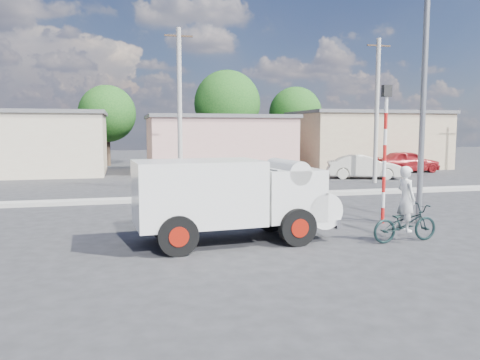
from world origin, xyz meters
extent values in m
plane|color=#272729|center=(0.00, 0.00, 0.00)|extent=(120.00, 120.00, 0.00)
cube|color=#99968E|center=(0.00, 8.00, 0.08)|extent=(40.00, 0.80, 0.16)
cylinder|color=black|center=(-3.61, -0.84, 0.49)|extent=(0.99, 0.35, 0.97)
cylinder|color=#A0180B|center=(-3.61, -0.84, 0.49)|extent=(0.50, 0.35, 0.48)
cylinder|color=black|center=(-3.75, 1.01, 0.49)|extent=(0.99, 0.35, 0.97)
cylinder|color=#A0180B|center=(-3.75, 1.01, 0.49)|extent=(0.50, 0.35, 0.48)
cylinder|color=black|center=(-0.52, -0.62, 0.49)|extent=(0.99, 0.35, 0.97)
cylinder|color=#A0180B|center=(-0.52, -0.62, 0.49)|extent=(0.50, 0.35, 0.48)
cylinder|color=black|center=(-0.65, 1.24, 0.49)|extent=(0.99, 0.35, 0.97)
cylinder|color=#A0180B|center=(-0.65, 1.24, 0.49)|extent=(0.50, 0.35, 0.48)
cube|color=black|center=(-2.18, 0.19, 0.56)|extent=(4.15, 1.44, 0.16)
cube|color=silver|center=(-2.97, 0.13, 1.37)|extent=(3.32, 2.18, 1.64)
cube|color=silver|center=(-0.50, 0.31, 1.24)|extent=(1.72, 1.93, 1.37)
cylinder|color=silver|center=(0.25, 0.37, 0.84)|extent=(1.10, 1.88, 0.97)
cylinder|color=silver|center=(-0.50, 0.31, 1.86)|extent=(0.75, 1.86, 0.62)
cube|color=silver|center=(0.61, 0.39, 0.49)|extent=(0.26, 1.91, 0.25)
cube|color=black|center=(-1.12, 0.27, 1.64)|extent=(0.18, 1.51, 0.62)
imported|color=black|center=(2.41, -0.90, 0.50)|extent=(1.95, 0.78, 1.01)
imported|color=white|center=(2.41, -0.90, 0.86)|extent=(0.45, 0.65, 1.73)
imported|color=silver|center=(9.57, 14.31, 0.73)|extent=(4.68, 2.97, 1.46)
imported|color=maroon|center=(14.75, 17.50, 0.77)|extent=(4.55, 1.94, 1.53)
cylinder|color=red|center=(3.20, 1.50, 0.25)|extent=(0.11, 0.11, 0.50)
cylinder|color=white|center=(3.20, 1.50, 0.75)|extent=(0.11, 0.11, 0.50)
cylinder|color=red|center=(3.20, 1.50, 1.25)|extent=(0.11, 0.11, 0.50)
cylinder|color=white|center=(3.20, 1.50, 1.75)|extent=(0.11, 0.11, 0.50)
cylinder|color=red|center=(3.20, 1.50, 2.25)|extent=(0.11, 0.11, 0.50)
cylinder|color=white|center=(3.20, 1.50, 2.75)|extent=(0.11, 0.11, 0.50)
cylinder|color=red|center=(3.20, 1.50, 3.25)|extent=(0.11, 0.11, 0.50)
cylinder|color=white|center=(3.20, 1.50, 3.75)|extent=(0.11, 0.11, 0.50)
cube|color=black|center=(3.20, 1.50, 4.18)|extent=(0.28, 0.18, 0.36)
cylinder|color=slate|center=(4.30, 1.20, 4.50)|extent=(0.18, 0.18, 9.00)
cube|color=#C8B597|center=(-12.00, 22.00, 2.00)|extent=(12.00, 7.00, 4.00)
cube|color=#59595B|center=(-12.00, 22.00, 4.12)|extent=(12.30, 7.30, 0.24)
cube|color=#D09B8F|center=(2.00, 22.00, 1.90)|extent=(10.00, 7.00, 3.80)
cube|color=#59595B|center=(2.00, 22.00, 3.92)|extent=(10.30, 7.30, 0.24)
cube|color=tan|center=(14.00, 22.00, 2.10)|extent=(11.00, 7.00, 4.20)
cube|color=#59595B|center=(14.00, 22.00, 4.32)|extent=(11.30, 7.30, 0.24)
cylinder|color=#38281E|center=(-6.00, 29.00, 1.74)|extent=(0.36, 0.36, 3.47)
sphere|color=#2F6B20|center=(-6.00, 29.00, 4.34)|extent=(4.71, 4.71, 4.71)
cylinder|color=#38281E|center=(4.00, 28.00, 2.10)|extent=(0.36, 0.36, 4.20)
sphere|color=#2F6B20|center=(4.00, 28.00, 5.25)|extent=(5.70, 5.70, 5.70)
cylinder|color=#38281E|center=(11.00, 30.00, 1.82)|extent=(0.36, 0.36, 3.64)
sphere|color=#2F6B20|center=(11.00, 30.00, 4.55)|extent=(4.94, 4.94, 4.94)
cylinder|color=#99968E|center=(-2.00, 12.00, 4.00)|extent=(0.24, 0.24, 8.00)
cube|color=#38281E|center=(-2.00, 12.00, 7.60)|extent=(1.40, 0.08, 0.08)
cylinder|color=#99968E|center=(9.00, 12.00, 4.00)|extent=(0.24, 0.24, 8.00)
cube|color=#38281E|center=(9.00, 12.00, 7.60)|extent=(1.40, 0.08, 0.08)
camera|label=1|loc=(-4.82, -11.69, 2.96)|focal=35.00mm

